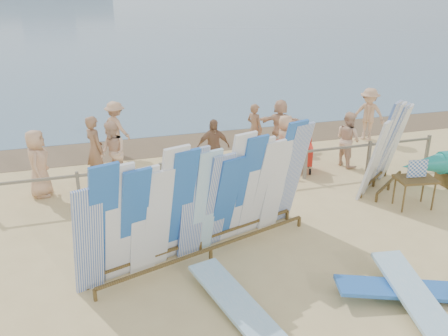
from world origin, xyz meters
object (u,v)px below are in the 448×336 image
object	(u,v)px
main_surfboard_rack	(205,203)
flat_board_a	(241,314)
stroller	(304,157)
flat_board_b	(420,318)
beachgoer_0	(38,163)
beachgoer_7	(255,128)
vendor_table	(414,192)
beachgoer_4	(213,147)
flat_board_d	(413,297)
beach_chair_left	(269,166)
beachgoer_3	(116,128)
beachgoer_6	(285,142)
side_surfboard_rack	(386,149)
beachgoer_5	(280,124)
beachgoer_2	(113,153)
beachgoer_9	(368,114)
beachgoer_8	(348,139)
beachgoer_1	(95,149)
beach_chair_right	(282,160)

from	to	relation	value
main_surfboard_rack	flat_board_a	world-z (taller)	main_surfboard_rack
flat_board_a	stroller	distance (m)	6.73
flat_board_b	beachgoer_0	xyz separation A→B (m)	(-6.13, 6.87, 0.87)
flat_board_b	beachgoer_7	distance (m)	8.46
vendor_table	beachgoer_4	world-z (taller)	beachgoer_4
vendor_table	flat_board_d	world-z (taller)	vendor_table
flat_board_d	beach_chair_left	world-z (taller)	beach_chair_left
beachgoer_3	beachgoer_7	xyz separation A→B (m)	(4.21, -1.16, -0.05)
vendor_table	beachgoer_3	bearing A→B (deg)	145.42
flat_board_d	flat_board_a	world-z (taller)	flat_board_d
vendor_table	beachgoer_6	size ratio (longest dim) A/B	0.77
side_surfboard_rack	beachgoer_5	distance (m)	4.11
side_surfboard_rack	beachgoer_2	size ratio (longest dim) A/B	1.47
beachgoer_7	beachgoer_6	distance (m)	1.58
main_surfboard_rack	beachgoer_5	world-z (taller)	main_surfboard_rack
side_surfboard_rack	flat_board_d	bearing A→B (deg)	-154.29
beachgoer_4	flat_board_d	bearing A→B (deg)	-73.97
beachgoer_4	beachgoer_5	bearing A→B (deg)	31.79
stroller	beachgoer_0	bearing A→B (deg)	-161.33
beachgoer_9	beachgoer_8	bearing A→B (deg)	-86.27
beachgoer_5	beachgoer_6	xyz separation A→B (m)	(-0.59, -1.72, -0.02)
beachgoer_1	flat_board_a	bearing A→B (deg)	171.23
beachgoer_2	beachgoer_0	world-z (taller)	beachgoer_0
beach_chair_left	beach_chair_right	xyz separation A→B (m)	(0.60, 0.45, -0.04)
beachgoer_8	beachgoer_7	bearing A→B (deg)	37.67
stroller	beachgoer_4	bearing A→B (deg)	-169.05
beachgoer_8	beachgoer_4	distance (m)	4.00
beachgoer_7	flat_board_b	bearing A→B (deg)	148.25
flat_board_b	beach_chair_left	bearing A→B (deg)	98.71
flat_board_d	beachgoer_6	xyz separation A→B (m)	(0.36, 6.40, 0.79)
beachgoer_8	beachgoer_2	bearing A→B (deg)	72.58
beach_chair_left	beachgoer_0	xyz separation A→B (m)	(-6.05, 0.47, 0.59)
flat_board_a	beachgoer_2	size ratio (longest dim) A/B	1.60
beach_chair_right	flat_board_d	bearing A→B (deg)	-83.46
beachgoer_5	beachgoer_4	distance (m)	3.18
vendor_table	beachgoer_3	distance (m)	8.88
main_surfboard_rack	side_surfboard_rack	bearing A→B (deg)	1.23
beachgoer_2	beachgoer_9	bearing A→B (deg)	81.21
main_surfboard_rack	beach_chair_left	size ratio (longest dim) A/B	5.22
beach_chair_right	beachgoer_0	world-z (taller)	beachgoer_0
beachgoer_3	beachgoer_0	distance (m)	3.45
beachgoer_3	beachgoer_1	size ratio (longest dim) A/B	0.92
main_surfboard_rack	flat_board_b	bearing A→B (deg)	-63.17
vendor_table	beachgoer_6	world-z (taller)	beachgoer_6
flat_board_d	beach_chair_left	distance (m)	5.92
beachgoer_9	beachgoer_1	bearing A→B (deg)	-125.05
vendor_table	beachgoer_6	xyz separation A→B (m)	(-1.91, 3.36, 0.39)
flat_board_d	beachgoer_8	world-z (taller)	beachgoer_8
beach_chair_left	beachgoer_1	bearing A→B (deg)	-160.68
beachgoer_6	vendor_table	bearing A→B (deg)	-143.55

